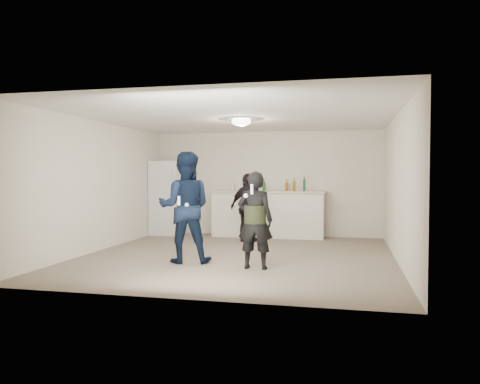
% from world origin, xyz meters
% --- Properties ---
extents(floor, '(6.00, 6.00, 0.00)m').
position_xyz_m(floor, '(0.00, 0.00, 0.00)').
color(floor, '#6B5B4C').
rests_on(floor, ground).
extents(ceiling, '(6.00, 6.00, 0.00)m').
position_xyz_m(ceiling, '(0.00, 0.00, 2.50)').
color(ceiling, silver).
rests_on(ceiling, wall_back).
extents(wall_back, '(6.00, 0.00, 6.00)m').
position_xyz_m(wall_back, '(0.00, 3.00, 1.25)').
color(wall_back, beige).
rests_on(wall_back, floor).
extents(wall_front, '(6.00, 0.00, 6.00)m').
position_xyz_m(wall_front, '(0.00, -3.00, 1.25)').
color(wall_front, beige).
rests_on(wall_front, floor).
extents(wall_left, '(0.00, 6.00, 6.00)m').
position_xyz_m(wall_left, '(-2.75, 0.00, 1.25)').
color(wall_left, beige).
rests_on(wall_left, floor).
extents(wall_right, '(0.00, 6.00, 6.00)m').
position_xyz_m(wall_right, '(2.75, 0.00, 1.25)').
color(wall_right, beige).
rests_on(wall_right, floor).
extents(counter, '(2.60, 0.56, 1.05)m').
position_xyz_m(counter, '(0.11, 2.67, 0.53)').
color(counter, silver).
rests_on(counter, floor).
extents(counter_top, '(2.68, 0.64, 0.04)m').
position_xyz_m(counter_top, '(0.11, 2.67, 1.07)').
color(counter_top, beige).
rests_on(counter_top, counter).
extents(fridge, '(0.70, 0.70, 1.80)m').
position_xyz_m(fridge, '(-2.38, 2.60, 0.90)').
color(fridge, white).
rests_on(fridge, floor).
extents(fridge_handle, '(0.02, 0.02, 0.60)m').
position_xyz_m(fridge_handle, '(-2.10, 2.23, 1.30)').
color(fridge_handle, silver).
rests_on(fridge_handle, fridge).
extents(ceiling_dome, '(0.36, 0.36, 0.16)m').
position_xyz_m(ceiling_dome, '(0.00, 0.30, 2.45)').
color(ceiling_dome, white).
rests_on(ceiling_dome, ceiling).
extents(shaker, '(0.08, 0.08, 0.17)m').
position_xyz_m(shaker, '(-0.76, 2.79, 1.18)').
color(shaker, silver).
rests_on(shaker, counter_top).
extents(man, '(1.03, 0.89, 1.85)m').
position_xyz_m(man, '(-0.72, -0.78, 0.93)').
color(man, '#0E203E').
rests_on(man, floor).
extents(woman, '(0.56, 0.37, 1.52)m').
position_xyz_m(woman, '(0.53, -1.05, 0.76)').
color(woman, black).
rests_on(woman, floor).
extents(camo_shorts, '(0.34, 0.34, 0.28)m').
position_xyz_m(camo_shorts, '(0.53, -1.05, 0.85)').
color(camo_shorts, '#273317').
rests_on(camo_shorts, woman).
extents(spectator, '(0.95, 0.66, 1.50)m').
position_xyz_m(spectator, '(-0.19, 1.79, 0.75)').
color(spectator, black).
rests_on(spectator, floor).
extents(remote_man, '(0.04, 0.04, 0.15)m').
position_xyz_m(remote_man, '(-0.72, -1.06, 1.05)').
color(remote_man, white).
rests_on(remote_man, man).
extents(nunchuk_man, '(0.07, 0.07, 0.07)m').
position_xyz_m(nunchuk_man, '(-0.60, -1.03, 0.98)').
color(nunchuk_man, silver).
rests_on(nunchuk_man, man).
extents(remote_woman, '(0.04, 0.04, 0.15)m').
position_xyz_m(remote_woman, '(0.53, -1.30, 1.25)').
color(remote_woman, silver).
rests_on(remote_woman, woman).
extents(nunchuk_woman, '(0.07, 0.07, 0.07)m').
position_xyz_m(nunchuk_woman, '(0.43, -1.27, 1.15)').
color(nunchuk_woman, white).
rests_on(nunchuk_woman, woman).
extents(bottle_cluster, '(1.02, 0.34, 0.27)m').
position_xyz_m(bottle_cluster, '(0.57, 2.64, 1.20)').
color(bottle_cluster, '#154A23').
rests_on(bottle_cluster, counter_top).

